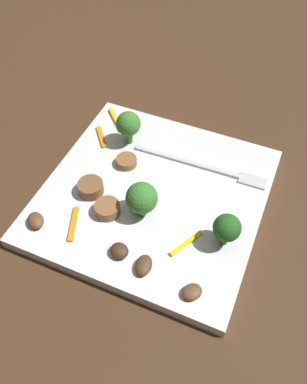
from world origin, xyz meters
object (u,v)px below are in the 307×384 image
pepper_strip_2 (102,137)px  pepper_strip_3 (73,224)px  mushroom_3 (192,292)px  pepper_strip_0 (186,243)px  sausage_slice_2 (107,209)px  mushroom_2 (36,220)px  sausage_slice_0 (91,188)px  broccoli_floret_1 (227,228)px  mushroom_0 (144,265)px  sausage_slice_1 (126,161)px  broccoli_floret_0 (128,124)px  pepper_strip_1 (116,120)px  fork (209,168)px  plate (154,196)px  broccoli_floret_2 (144,199)px  mushroom_1 (115,249)px

pepper_strip_2 → pepper_strip_3: size_ratio=0.88×
mushroom_3 → pepper_strip_0: mushroom_3 is taller
sausage_slice_2 → mushroom_2: sausage_slice_2 is taller
sausage_slice_2 → mushroom_3: (0.13, -0.06, -0.00)m
sausage_slice_0 → sausage_slice_2: bearing=-31.0°
broccoli_floret_1 → mushroom_2: 0.22m
sausage_slice_0 → mushroom_0: size_ratio=1.20×
sausage_slice_0 → sausage_slice_1: size_ratio=1.15×
mushroom_0 → pepper_strip_2: bearing=130.3°
broccoli_floret_0 → sausage_slice_1: size_ratio=1.82×
mushroom_0 → pepper_strip_1: bearing=123.6°
fork → sausage_slice_0: bearing=-144.0°
plate → mushroom_2: size_ratio=11.13×
pepper_strip_0 → mushroom_2: bearing=-166.0°
fork → broccoli_floret_1: bearing=-64.8°
mushroom_0 → pepper_strip_3: mushroom_0 is taller
broccoli_floret_0 → pepper_strip_0: size_ratio=1.07×
broccoli_floret_2 → mushroom_2: bearing=-150.1°
sausage_slice_0 → mushroom_3: sausage_slice_0 is taller
plate → mushroom_1: (-0.00, -0.10, 0.01)m
pepper_strip_1 → pepper_strip_3: same height
mushroom_0 → pepper_strip_0: (0.03, 0.05, -0.00)m
mushroom_3 → broccoli_floret_1: bearing=80.7°
broccoli_floret_0 → mushroom_2: broccoli_floret_0 is taller
mushroom_2 → pepper_strip_1: size_ratio=0.46×
mushroom_1 → mushroom_3: (0.09, -0.01, -0.00)m
fork → sausage_slice_1: size_ratio=6.58×
broccoli_floret_0 → pepper_strip_0: broccoli_floret_0 is taller
broccoli_floret_0 → broccoli_floret_1: (0.17, -0.10, -0.00)m
sausage_slice_2 → pepper_strip_1: (-0.06, 0.15, -0.00)m
broccoli_floret_0 → mushroom_1: 0.18m
sausage_slice_0 → mushroom_3: 0.18m
pepper_strip_0 → sausage_slice_2: bearing=177.3°
plate → fork: bearing=51.2°
plate → mushroom_3: (0.09, -0.11, 0.01)m
fork → broccoli_floret_1: broccoli_floret_1 is taller
broccoli_floret_2 → pepper_strip_1: size_ratio=0.92×
plate → pepper_strip_0: (0.06, -0.05, 0.01)m
broccoli_floret_2 → sausage_slice_0: (-0.07, 0.00, -0.02)m
plate → pepper_strip_2: (-0.11, 0.06, 0.01)m
broccoli_floret_1 → pepper_strip_1: broccoli_floret_1 is taller
mushroom_1 → pepper_strip_0: bearing=30.4°
pepper_strip_3 → pepper_strip_2: bearing=105.1°
mushroom_0 → mushroom_3: size_ratio=1.19×
mushroom_1 → pepper_strip_3: size_ratio=0.45×
broccoli_floret_2 → sausage_slice_2: (-0.04, -0.02, -0.02)m
plate → mushroom_0: size_ratio=10.23×
broccoli_floret_1 → pepper_strip_0: (-0.04, -0.02, -0.03)m
plate → broccoli_floret_0: 0.10m
sausage_slice_2 → mushroom_1: 0.06m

